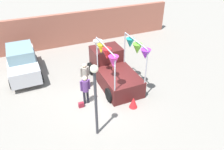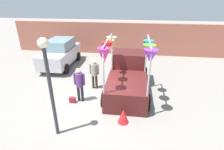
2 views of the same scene
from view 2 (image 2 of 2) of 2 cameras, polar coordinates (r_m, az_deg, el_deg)
The scene contains 9 objects.
ground_plane at distance 8.59m, azimuth -3.20°, elevation -8.13°, with size 60.00×60.00×0.00m, color gray.
vendor_truck at distance 9.09m, azimuth 5.18°, elevation 0.22°, with size 2.45×4.15×2.95m.
parked_car at distance 12.85m, azimuth -16.47°, elevation 6.92°, with size 1.88×4.00×1.88m.
person_customer at distance 8.15m, azimuth -10.59°, elevation -2.16°, with size 0.53×0.34×1.70m.
person_vendor at distance 9.21m, azimuth -5.80°, elevation 1.17°, with size 0.53×0.34×1.65m.
handbag at distance 8.53m, azimuth -12.79°, elevation -7.93°, with size 0.28×0.16×0.28m, color maroon.
street_lamp at distance 5.83m, azimuth -20.06°, elevation -0.16°, with size 0.32×0.32×3.55m.
brick_boundary_wall at distance 15.04m, azimuth 2.04°, elevation 11.82°, with size 18.00×0.36×2.60m, color #9E5947.
folded_kite_bundle_crimson at distance 7.09m, azimuth 3.69°, elevation -13.23°, with size 0.44×0.44×0.60m, color red.
Camera 2 is at (1.43, -7.08, 4.65)m, focal length 28.00 mm.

